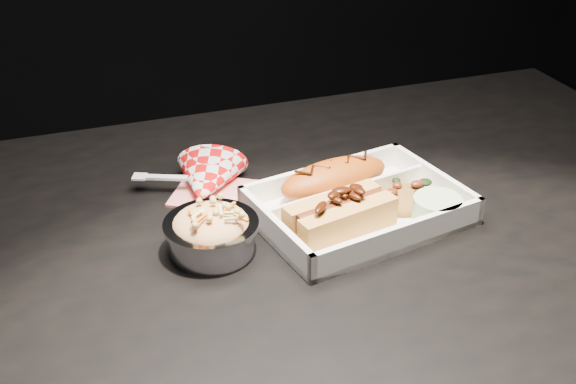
% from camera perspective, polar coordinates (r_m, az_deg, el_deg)
% --- Properties ---
extents(dining_table, '(1.20, 0.80, 0.75)m').
position_cam_1_polar(dining_table, '(0.94, 2.37, -7.76)').
color(dining_table, black).
rests_on(dining_table, ground).
extents(food_tray, '(0.28, 0.22, 0.04)m').
position_cam_1_polar(food_tray, '(0.91, 5.52, -1.47)').
color(food_tray, white).
rests_on(food_tray, dining_table).
extents(fried_pastry, '(0.17, 0.09, 0.05)m').
position_cam_1_polar(fried_pastry, '(0.94, 3.68, 1.11)').
color(fried_pastry, '#B14C11').
rests_on(fried_pastry, food_tray).
extents(hotdog, '(0.14, 0.09, 0.06)m').
position_cam_1_polar(hotdog, '(0.86, 4.15, -1.76)').
color(hotdog, gold).
rests_on(hotdog, food_tray).
extents(fried_rice_mound, '(0.10, 0.08, 0.03)m').
position_cam_1_polar(fried_rice_mound, '(0.93, 9.26, -0.06)').
color(fried_rice_mound, '#A0692E').
rests_on(fried_rice_mound, food_tray).
extents(cupcake_liner, '(0.06, 0.06, 0.03)m').
position_cam_1_polar(cupcake_liner, '(0.91, 11.68, -1.32)').
color(cupcake_liner, beige).
rests_on(cupcake_liner, food_tray).
extents(foil_coleslaw_cup, '(0.11, 0.11, 0.07)m').
position_cam_1_polar(foil_coleslaw_cup, '(0.84, -6.08, -3.00)').
color(foil_coleslaw_cup, silver).
rests_on(foil_coleslaw_cup, dining_table).
extents(napkin_fork, '(0.18, 0.15, 0.10)m').
position_cam_1_polar(napkin_fork, '(0.97, -6.45, 0.83)').
color(napkin_fork, red).
rests_on(napkin_fork, dining_table).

